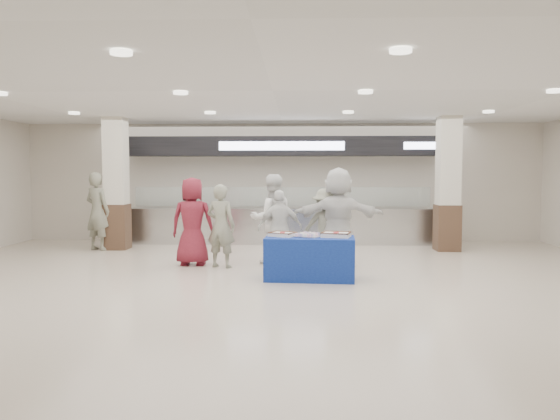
{
  "coord_description": "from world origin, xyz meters",
  "views": [
    {
      "loc": [
        0.41,
        -8.93,
        1.89
      ],
      "look_at": [
        0.07,
        1.6,
        1.15
      ],
      "focal_mm": 35.0,
      "sensor_mm": 36.0,
      "label": 1
    }
  ],
  "objects_px": {
    "chef_short": "(280,228)",
    "soldier_bg": "(98,211)",
    "civilian_maroon": "(193,221)",
    "soldier_b": "(326,226)",
    "sheet_cake_right": "(336,234)",
    "display_table": "(310,258)",
    "soldier_a": "(221,226)",
    "cupcake_tray": "(308,235)",
    "civilian_white": "(338,217)",
    "sheet_cake_left": "(282,234)",
    "chef_tall": "(272,219)"
  },
  "relations": [
    {
      "from": "civilian_maroon",
      "to": "soldier_b",
      "type": "relative_size",
      "value": 1.15
    },
    {
      "from": "soldier_a",
      "to": "soldier_b",
      "type": "distance_m",
      "value": 2.14
    },
    {
      "from": "chef_short",
      "to": "civilian_white",
      "type": "bearing_deg",
      "value": 176.54
    },
    {
      "from": "civilian_white",
      "to": "soldier_b",
      "type": "bearing_deg",
      "value": -36.66
    },
    {
      "from": "sheet_cake_right",
      "to": "civilian_white",
      "type": "height_order",
      "value": "civilian_white"
    },
    {
      "from": "soldier_b",
      "to": "civilian_maroon",
      "type": "bearing_deg",
      "value": 13.71
    },
    {
      "from": "chef_tall",
      "to": "civilian_white",
      "type": "height_order",
      "value": "civilian_white"
    },
    {
      "from": "soldier_b",
      "to": "sheet_cake_left",
      "type": "bearing_deg",
      "value": 70.51
    },
    {
      "from": "chef_tall",
      "to": "soldier_b",
      "type": "distance_m",
      "value": 1.12
    },
    {
      "from": "soldier_a",
      "to": "soldier_b",
      "type": "height_order",
      "value": "soldier_a"
    },
    {
      "from": "sheet_cake_right",
      "to": "display_table",
      "type": "bearing_deg",
      "value": 179.74
    },
    {
      "from": "chef_short",
      "to": "soldier_bg",
      "type": "distance_m",
      "value": 4.93
    },
    {
      "from": "sheet_cake_left",
      "to": "civilian_white",
      "type": "xyz_separation_m",
      "value": [
        1.08,
        1.35,
        0.19
      ]
    },
    {
      "from": "sheet_cake_left",
      "to": "soldier_b",
      "type": "bearing_deg",
      "value": 61.19
    },
    {
      "from": "display_table",
      "to": "cupcake_tray",
      "type": "distance_m",
      "value": 0.41
    },
    {
      "from": "cupcake_tray",
      "to": "soldier_b",
      "type": "height_order",
      "value": "soldier_b"
    },
    {
      "from": "civilian_maroon",
      "to": "soldier_b",
      "type": "height_order",
      "value": "civilian_maroon"
    },
    {
      "from": "sheet_cake_left",
      "to": "chef_tall",
      "type": "relative_size",
      "value": 0.28
    },
    {
      "from": "soldier_a",
      "to": "soldier_bg",
      "type": "xyz_separation_m",
      "value": [
        -3.3,
        2.29,
        0.12
      ]
    },
    {
      "from": "sheet_cake_right",
      "to": "civilian_maroon",
      "type": "height_order",
      "value": "civilian_maroon"
    },
    {
      "from": "cupcake_tray",
      "to": "soldier_b",
      "type": "xyz_separation_m",
      "value": [
        0.4,
        1.58,
        -0.01
      ]
    },
    {
      "from": "chef_tall",
      "to": "soldier_bg",
      "type": "bearing_deg",
      "value": -37.14
    },
    {
      "from": "soldier_a",
      "to": "sheet_cake_left",
      "type": "bearing_deg",
      "value": 157.75
    },
    {
      "from": "civilian_white",
      "to": "soldier_bg",
      "type": "distance_m",
      "value": 5.98
    },
    {
      "from": "soldier_b",
      "to": "civilian_white",
      "type": "height_order",
      "value": "civilian_white"
    },
    {
      "from": "sheet_cake_left",
      "to": "civilian_maroon",
      "type": "xyz_separation_m",
      "value": [
        -1.85,
        1.32,
        0.09
      ]
    },
    {
      "from": "cupcake_tray",
      "to": "civilian_white",
      "type": "distance_m",
      "value": 1.55
    },
    {
      "from": "soldier_a",
      "to": "soldier_bg",
      "type": "distance_m",
      "value": 4.02
    },
    {
      "from": "sheet_cake_right",
      "to": "soldier_bg",
      "type": "distance_m",
      "value": 6.48
    },
    {
      "from": "soldier_bg",
      "to": "civilian_maroon",
      "type": "bearing_deg",
      "value": 167.64
    },
    {
      "from": "display_table",
      "to": "soldier_bg",
      "type": "relative_size",
      "value": 0.83
    },
    {
      "from": "sheet_cake_right",
      "to": "soldier_b",
      "type": "relative_size",
      "value": 0.36
    },
    {
      "from": "sheet_cake_right",
      "to": "soldier_b",
      "type": "distance_m",
      "value": 1.6
    },
    {
      "from": "sheet_cake_right",
      "to": "soldier_a",
      "type": "bearing_deg",
      "value": 152.23
    },
    {
      "from": "sheet_cake_left",
      "to": "soldier_bg",
      "type": "bearing_deg",
      "value": 143.44
    },
    {
      "from": "soldier_a",
      "to": "chef_tall",
      "type": "distance_m",
      "value": 1.12
    },
    {
      "from": "display_table",
      "to": "civilian_white",
      "type": "height_order",
      "value": "civilian_white"
    },
    {
      "from": "soldier_bg",
      "to": "cupcake_tray",
      "type": "bearing_deg",
      "value": 170.43
    },
    {
      "from": "civilian_maroon",
      "to": "chef_short",
      "type": "distance_m",
      "value": 1.77
    },
    {
      "from": "chef_short",
      "to": "display_table",
      "type": "bearing_deg",
      "value": 106.48
    },
    {
      "from": "sheet_cake_left",
      "to": "cupcake_tray",
      "type": "xyz_separation_m",
      "value": [
        0.44,
        -0.05,
        -0.01
      ]
    },
    {
      "from": "sheet_cake_left",
      "to": "soldier_b",
      "type": "distance_m",
      "value": 1.75
    },
    {
      "from": "chef_short",
      "to": "soldier_bg",
      "type": "height_order",
      "value": "soldier_bg"
    },
    {
      "from": "chef_short",
      "to": "soldier_b",
      "type": "bearing_deg",
      "value": -171.61
    },
    {
      "from": "soldier_a",
      "to": "civilian_white",
      "type": "xyz_separation_m",
      "value": [
        2.32,
        0.26,
        0.17
      ]
    },
    {
      "from": "chef_tall",
      "to": "soldier_b",
      "type": "height_order",
      "value": "chef_tall"
    },
    {
      "from": "chef_tall",
      "to": "soldier_bg",
      "type": "relative_size",
      "value": 0.98
    },
    {
      "from": "sheet_cake_right",
      "to": "chef_short",
      "type": "bearing_deg",
      "value": 127.02
    },
    {
      "from": "civilian_maroon",
      "to": "soldier_b",
      "type": "xyz_separation_m",
      "value": [
        2.7,
        0.21,
        -0.12
      ]
    },
    {
      "from": "chef_tall",
      "to": "chef_short",
      "type": "xyz_separation_m",
      "value": [
        0.18,
        -0.32,
        -0.16
      ]
    }
  ]
}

